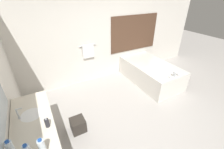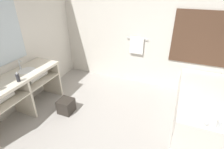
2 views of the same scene
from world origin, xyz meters
name	(u,v)px [view 2 (image 2 of 2)]	position (x,y,z in m)	size (l,w,h in m)	color
wall_back_with_blinds	(154,30)	(0.05, 2.23, 1.35)	(7.40, 0.13, 2.70)	silver
vanity_counter	(21,87)	(-1.90, 0.17, 0.61)	(0.56, 1.63, 0.84)	beige
sink_faucet	(20,65)	(-2.06, 0.39, 0.93)	(0.09, 0.04, 0.18)	silver
bathtub	(208,107)	(1.30, 1.26, 0.32)	(1.05, 1.86, 0.70)	silver
soap_dispenser	(18,78)	(-1.72, 0.03, 0.91)	(0.06, 0.06, 0.16)	#28282D
waste_bin	(66,106)	(-1.22, 0.50, 0.14)	(0.27, 0.27, 0.28)	#2D2823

